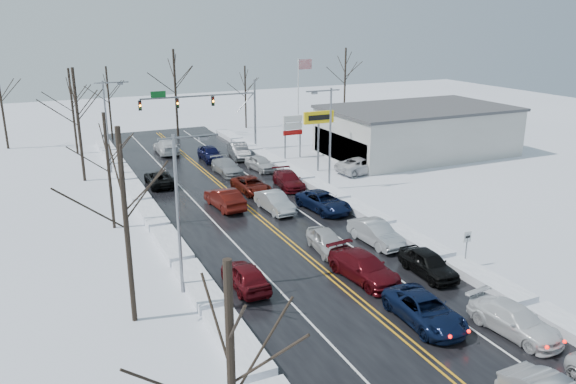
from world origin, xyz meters
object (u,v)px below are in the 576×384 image
tires_plus_sign (319,121)px  oncoming_car_0 (225,208)px  traffic_signal_mast (213,104)px  flagpole (300,93)px  dealership_building (417,130)px

tires_plus_sign → oncoming_car_0: 14.99m
traffic_signal_mast → flagpole: 11.90m
traffic_signal_mast → oncoming_car_0: bearing=-105.1°
flagpole → dealership_building: flagpole is taller
traffic_signal_mast → dealership_building: (20.53, -9.99, -2.82)m
flagpole → dealership_building: size_ratio=0.49×
dealership_building → oncoming_car_0: size_ratio=4.12×
traffic_signal_mast → tires_plus_sign: traffic_signal_mast is taller
flagpole → dealership_building: 15.24m
tires_plus_sign → oncoming_car_0: tires_plus_sign is taller
tires_plus_sign → oncoming_car_0: (-12.21, -7.13, -4.99)m
flagpole → dealership_building: bearing=-53.7°
dealership_building → tires_plus_sign: bearing=-171.5°
traffic_signal_mast → tires_plus_sign: size_ratio=2.21×
tires_plus_sign → dealership_building: size_ratio=0.29×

